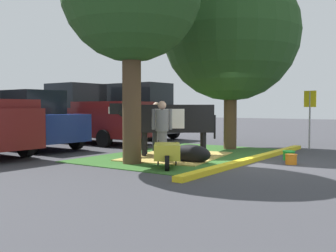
# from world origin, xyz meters

# --- Properties ---
(ground_plane) EXTENTS (80.00, 80.00, 0.00)m
(ground_plane) POSITION_xyz_m (0.00, 0.00, 0.00)
(ground_plane) COLOR #38383D
(grass_island) EXTENTS (6.46, 4.09, 0.02)m
(grass_island) POSITION_xyz_m (0.42, 2.24, 0.01)
(grass_island) COLOR #2D5B23
(grass_island) RESTS_ON ground
(curb_yellow) EXTENTS (7.66, 0.24, 0.12)m
(curb_yellow) POSITION_xyz_m (0.42, 0.04, 0.06)
(curb_yellow) COLOR yellow
(curb_yellow) RESTS_ON ground
(hay_bedding) EXTENTS (3.54, 2.87, 0.04)m
(hay_bedding) POSITION_xyz_m (-0.15, 2.19, 0.03)
(hay_bedding) COLOR tan
(hay_bedding) RESTS_ON ground
(shade_tree_right) EXTENTS (4.64, 4.64, 6.30)m
(shade_tree_right) POSITION_xyz_m (2.76, 1.91, 3.97)
(shade_tree_right) COLOR #4C3823
(shade_tree_right) RESTS_ON ground
(cow_holstein) EXTENTS (2.09, 2.79, 1.56)m
(cow_holstein) POSITION_xyz_m (-0.05, 2.48, 1.11)
(cow_holstein) COLOR black
(cow_holstein) RESTS_ON ground
(calf_lying) EXTENTS (0.52, 1.31, 0.48)m
(calf_lying) POSITION_xyz_m (-0.91, 1.27, 0.24)
(calf_lying) COLOR black
(calf_lying) RESTS_ON ground
(person_handler) EXTENTS (0.38, 0.42, 1.61)m
(person_handler) POSITION_xyz_m (0.85, 3.65, 0.86)
(person_handler) COLOR black
(person_handler) RESTS_ON ground
(person_visitor_near) EXTENTS (0.35, 0.45, 1.61)m
(person_visitor_near) POSITION_xyz_m (-1.29, 1.90, 0.86)
(person_visitor_near) COLOR slate
(person_visitor_near) RESTS_ON ground
(wheelbarrow) EXTENTS (1.48, 1.22, 0.63)m
(wheelbarrow) POSITION_xyz_m (-2.00, 1.25, 0.39)
(wheelbarrow) COLOR gold
(wheelbarrow) RESTS_ON ground
(parking_sign) EXTENTS (0.15, 0.44, 2.01)m
(parking_sign) POSITION_xyz_m (4.33, -0.34, 1.42)
(parking_sign) COLOR #99999E
(parking_sign) RESTS_ON ground
(bucket_orange) EXTENTS (0.31, 0.31, 0.26)m
(bucket_orange) POSITION_xyz_m (0.30, -0.98, 0.14)
(bucket_orange) COLOR orange
(bucket_orange) RESTS_ON ground
(bucket_green) EXTENTS (0.34, 0.34, 0.26)m
(bucket_green) POSITION_xyz_m (1.08, -0.67, 0.14)
(bucket_green) COLOR green
(bucket_green) RESTS_ON ground
(sedan_blue) EXTENTS (2.16, 4.47, 2.02)m
(sedan_blue) POSITION_xyz_m (-1.07, 7.74, 0.98)
(sedan_blue) COLOR navy
(sedan_blue) RESTS_ON ground
(pickup_truck_maroon) EXTENTS (2.39, 5.48, 2.42)m
(pickup_truck_maroon) POSITION_xyz_m (1.88, 7.75, 1.11)
(pickup_truck_maroon) COLOR maroon
(pickup_truck_maroon) RESTS_ON ground
(suv_dark_grey) EXTENTS (2.27, 4.67, 2.52)m
(suv_dark_grey) POSITION_xyz_m (4.65, 7.65, 1.27)
(suv_dark_grey) COLOR #3D3D42
(suv_dark_grey) RESTS_ON ground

